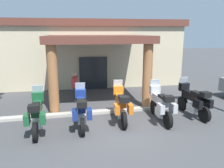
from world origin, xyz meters
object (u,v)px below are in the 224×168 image
(motorcycle_orange, at_px, (121,105))
(motorcycle_blue, at_px, (81,110))
(motorcycle_green, at_px, (37,114))
(motorcycle_black, at_px, (194,101))
(motorcycle_silver, at_px, (161,105))
(motel_building, at_px, (89,51))
(pedestrian, at_px, (75,85))

(motorcycle_orange, bearing_deg, motorcycle_blue, 103.37)
(motorcycle_green, distance_m, motorcycle_blue, 1.65)
(motorcycle_orange, height_order, motorcycle_black, same)
(motorcycle_green, xyz_separation_m, motorcycle_silver, (4.94, 0.01, 0.00))
(motel_building, xyz_separation_m, motorcycle_green, (-3.09, -8.86, -1.58))
(motorcycle_blue, relative_size, motorcycle_orange, 1.00)
(pedestrian, bearing_deg, motorcycle_blue, -63.52)
(motorcycle_black, relative_size, pedestrian, 1.37)
(motorcycle_black, bearing_deg, motorcycle_orange, 84.37)
(motel_building, xyz_separation_m, motorcycle_silver, (1.84, -8.86, -1.58))
(motorcycle_silver, bearing_deg, motorcycle_blue, 91.83)
(motel_building, height_order, motorcycle_orange, motel_building)
(motorcycle_blue, height_order, pedestrian, pedestrian)
(motorcycle_green, xyz_separation_m, motorcycle_orange, (3.29, 0.30, 0.00))
(motorcycle_green, bearing_deg, motorcycle_black, -88.01)
(motel_building, height_order, motorcycle_blue, motel_building)
(motorcycle_green, distance_m, motorcycle_black, 6.59)
(pedestrian, bearing_deg, motel_building, 100.83)
(motorcycle_green, bearing_deg, motorcycle_orange, -84.68)
(pedestrian, bearing_deg, motorcycle_orange, -35.72)
(motorcycle_black, bearing_deg, pedestrian, 53.08)
(motorcycle_black, bearing_deg, motorcycle_blue, 87.44)
(motel_building, xyz_separation_m, motorcycle_black, (3.49, -8.65, -1.58))
(motel_building, distance_m, motorcycle_green, 9.52)
(motel_building, xyz_separation_m, motorcycle_blue, (-1.45, -8.79, -1.58))
(motorcycle_silver, bearing_deg, motorcycle_orange, 82.94)
(motel_building, bearing_deg, motorcycle_blue, -96.71)
(motel_building, relative_size, motorcycle_orange, 5.90)
(motorcycle_silver, height_order, pedestrian, pedestrian)
(motorcycle_green, bearing_deg, motel_building, -19.12)
(motorcycle_silver, bearing_deg, pedestrian, 47.34)
(motorcycle_silver, bearing_deg, motel_building, 14.81)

